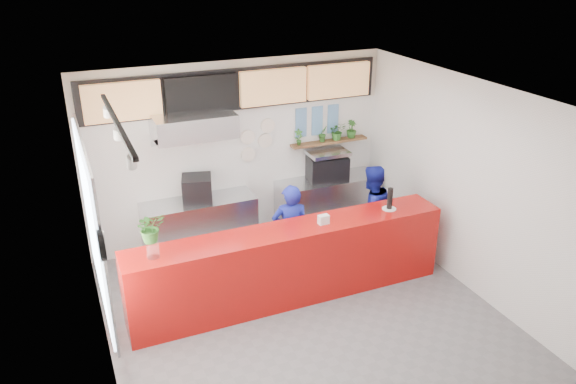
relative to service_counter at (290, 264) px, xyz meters
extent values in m
plane|color=slate|center=(0.00, -0.40, -0.55)|extent=(5.00, 5.00, 0.00)
plane|color=silver|center=(0.00, -0.40, 2.45)|extent=(5.00, 5.00, 0.00)
plane|color=white|center=(0.00, 2.10, 0.95)|extent=(5.00, 0.00, 5.00)
plane|color=white|center=(-2.50, -0.40, 0.95)|extent=(0.00, 5.00, 5.00)
plane|color=white|center=(2.50, -0.40, 0.95)|extent=(0.00, 5.00, 5.00)
cube|color=#A10E0B|center=(0.00, 0.00, 0.00)|extent=(4.50, 0.60, 1.10)
cube|color=beige|center=(0.00, 2.09, 2.05)|extent=(5.00, 0.02, 0.80)
cube|color=#B2B5BA|center=(-0.80, 1.80, -0.10)|extent=(1.80, 0.60, 0.90)
cube|color=black|center=(-0.80, 1.80, 0.55)|extent=(0.55, 0.55, 0.41)
cube|color=#B2B5BA|center=(-0.80, 1.75, 1.60)|extent=(1.20, 0.70, 0.35)
cube|color=#B2B5BA|center=(-0.80, 1.75, 1.40)|extent=(1.20, 0.69, 0.31)
cube|color=#B2B5BA|center=(1.50, 1.80, -0.10)|extent=(1.80, 0.60, 0.90)
cube|color=black|center=(1.47, 1.80, 0.56)|extent=(0.73, 0.57, 0.42)
cube|color=#ACAEB3|center=(1.47, 1.80, 0.83)|extent=(0.69, 0.48, 0.06)
cube|color=brown|center=(1.60, 2.00, 0.95)|extent=(1.40, 0.18, 0.04)
cube|color=tan|center=(-1.75, 1.98, 2.00)|extent=(1.10, 0.10, 0.55)
cube|color=black|center=(-0.59, 1.98, 2.00)|extent=(1.10, 0.10, 0.55)
cube|color=tan|center=(0.57, 1.98, 2.00)|extent=(1.10, 0.10, 0.55)
cube|color=tan|center=(1.73, 1.98, 2.00)|extent=(1.10, 0.10, 0.55)
cube|color=black|center=(0.00, 2.06, 2.00)|extent=(4.80, 0.04, 0.65)
cube|color=silver|center=(-2.47, -0.10, 1.15)|extent=(0.04, 2.20, 1.90)
cube|color=#B2B5BA|center=(-2.45, -0.10, 1.15)|extent=(0.03, 2.30, 2.00)
cylinder|color=black|center=(-2.46, -1.30, 1.50)|extent=(0.05, 0.30, 0.30)
cylinder|color=white|center=(-2.43, -1.30, 1.50)|extent=(0.02, 0.26, 0.26)
cube|color=black|center=(-2.10, -0.40, 2.39)|extent=(0.05, 2.40, 0.04)
cylinder|color=silver|center=(0.15, 2.07, 1.20)|extent=(0.24, 0.03, 0.24)
cylinder|color=silver|center=(0.45, 2.07, 1.10)|extent=(0.24, 0.03, 0.24)
cylinder|color=silver|center=(0.15, 2.07, 0.90)|extent=(0.24, 0.03, 0.24)
cylinder|color=silver|center=(0.50, 2.07, 1.35)|extent=(0.24, 0.03, 0.24)
cube|color=#598CBF|center=(1.10, 2.08, 1.45)|extent=(0.20, 0.02, 0.25)
cube|color=#598CBF|center=(1.40, 2.08, 1.45)|extent=(0.20, 0.02, 0.25)
cube|color=#598CBF|center=(1.70, 2.08, 1.45)|extent=(0.20, 0.02, 0.25)
cube|color=#598CBF|center=(1.10, 2.08, 1.20)|extent=(0.20, 0.02, 0.25)
cube|color=#598CBF|center=(1.40, 2.08, 1.20)|extent=(0.20, 0.02, 0.25)
cube|color=#598CBF|center=(1.70, 2.08, 1.20)|extent=(0.20, 0.02, 0.25)
imported|color=navy|center=(0.23, 0.51, 0.20)|extent=(0.62, 0.49, 1.50)
imported|color=navy|center=(1.63, 0.61, 0.22)|extent=(0.81, 0.67, 1.54)
imported|color=#2B6222|center=(1.02, 2.00, 1.11)|extent=(0.16, 0.12, 0.27)
imported|color=#2B6222|center=(1.48, 2.00, 1.11)|extent=(0.18, 0.16, 0.28)
imported|color=#2B6222|center=(1.75, 2.00, 1.13)|extent=(0.33, 0.30, 0.31)
imported|color=#2B6222|center=(2.03, 2.00, 1.13)|extent=(0.20, 0.19, 0.31)
cylinder|color=silver|center=(-1.83, -0.04, 0.64)|extent=(0.20, 0.20, 0.19)
imported|color=#2B6222|center=(-1.83, -0.04, 0.96)|extent=(0.39, 0.35, 0.38)
cube|color=silver|center=(0.48, -0.04, 0.61)|extent=(0.15, 0.10, 0.13)
cylinder|color=silver|center=(1.56, -0.01, 0.56)|extent=(0.23, 0.23, 0.02)
cylinder|color=black|center=(1.56, -0.01, 0.72)|extent=(0.10, 0.10, 0.31)
camera|label=1|loc=(-2.67, -6.15, 4.03)|focal=35.00mm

